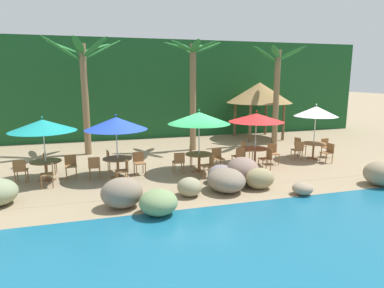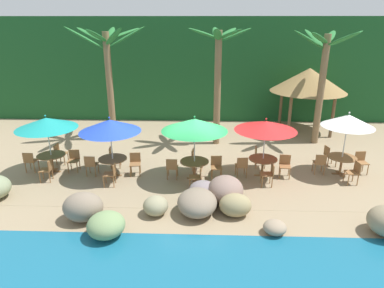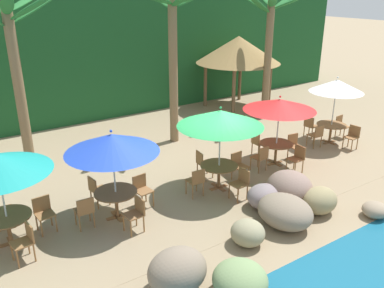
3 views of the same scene
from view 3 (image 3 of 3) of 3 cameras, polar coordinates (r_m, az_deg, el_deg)
name	(u,v)px [view 3 (image 3 of 3)]	position (r m, az deg, el deg)	size (l,w,h in m)	color
ground_plane	(212,184)	(12.47, 2.85, -5.55)	(120.00, 120.00, 0.00)	#937F60
terrace_deck	(212,183)	(12.47, 2.85, -5.54)	(18.00, 5.20, 0.01)	#937F60
foliage_backdrop	(95,48)	(19.28, -13.42, 12.96)	(28.00, 2.40, 6.00)	#194C23
rock_seawall	(255,225)	(9.87, 8.87, -11.08)	(14.20, 3.25, 0.92)	gray
dining_table_teal	(7,221)	(10.37, -24.43, -9.77)	(1.10, 1.10, 0.74)	brown
chair_teal_seaward	(44,211)	(10.65, -20.04, -8.84)	(0.45, 0.46, 0.87)	olive
chair_teal_right	(26,240)	(9.73, -22.27, -12.27)	(0.48, 0.47, 0.87)	olive
umbrella_blue	(112,143)	(10.06, -11.15, 0.12)	(2.33, 2.33, 2.41)	silver
dining_table_blue	(116,196)	(10.66, -10.60, -7.17)	(1.10, 1.10, 0.74)	brown
chair_blue_seaward	(142,188)	(11.16, -7.04, -6.16)	(0.47, 0.48, 0.87)	olive
chair_blue_inland	(96,189)	(11.33, -13.22, -6.15)	(0.48, 0.48, 0.87)	olive
chair_blue_left	(85,210)	(10.41, -14.76, -8.93)	(0.43, 0.44, 0.87)	olive
chair_blue_right	(136,212)	(10.09, -7.79, -9.40)	(0.46, 0.45, 0.87)	olive
umbrella_green	(220,118)	(11.40, 3.99, 3.63)	(2.46, 2.46, 2.52)	silver
dining_table_green	(219,169)	(11.97, 3.80, -3.52)	(1.10, 1.10, 0.74)	brown
chair_green_seaward	(238,164)	(12.59, 6.51, -2.82)	(0.44, 0.45, 0.87)	olive
chair_green_inland	(203,162)	(12.64, 1.48, -2.57)	(0.47, 0.47, 0.87)	olive
chair_green_left	(196,180)	(11.50, 0.62, -5.10)	(0.43, 0.43, 0.87)	olive
chair_green_right	(241,182)	(11.50, 6.86, -5.28)	(0.45, 0.44, 0.87)	olive
umbrella_red	(280,105)	(13.39, 12.16, 5.41)	(2.35, 2.35, 2.36)	silver
dining_table_red	(276,147)	(13.85, 11.70, -0.37)	(1.10, 1.10, 0.74)	brown
chair_red_seaward	(294,144)	(14.46, 14.13, -0.06)	(0.47, 0.48, 0.87)	olive
chair_red_inland	(258,142)	(14.42, 9.16, 0.27)	(0.45, 0.44, 0.87)	olive
chair_red_left	(261,157)	(13.22, 9.64, -1.76)	(0.46, 0.47, 0.87)	olive
chair_red_right	(297,157)	(13.43, 14.52, -1.79)	(0.44, 0.43, 0.87)	olive
umbrella_white	(337,86)	(15.85, 19.58, 7.68)	(1.96, 1.96, 2.56)	silver
dining_table_white	(331,127)	(16.27, 18.89, 2.21)	(1.10, 1.10, 0.74)	brown
chair_white_seaward	(341,125)	(17.05, 20.13, 2.54)	(0.46, 0.47, 0.87)	olive
chair_white_inland	(310,125)	(16.63, 16.18, 2.55)	(0.48, 0.48, 0.87)	olive
chair_white_left	(317,135)	(15.64, 17.03, 1.27)	(0.44, 0.45, 0.87)	olive
chair_white_right	(353,136)	(15.97, 21.54, 1.11)	(0.46, 0.45, 0.87)	olive
palm_tree_nearest	(13,47)	(13.49, -23.75, 12.31)	(3.64, 3.83, 5.57)	brown
palm_tree_second	(173,40)	(14.91, -2.66, 14.35)	(2.92, 2.93, 5.52)	brown
palm_tree_third	(269,34)	(18.14, 10.74, 14.83)	(3.23, 3.05, 5.41)	brown
palapa_hut	(238,50)	(19.67, 6.51, 12.95)	(3.98, 3.98, 3.44)	brown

